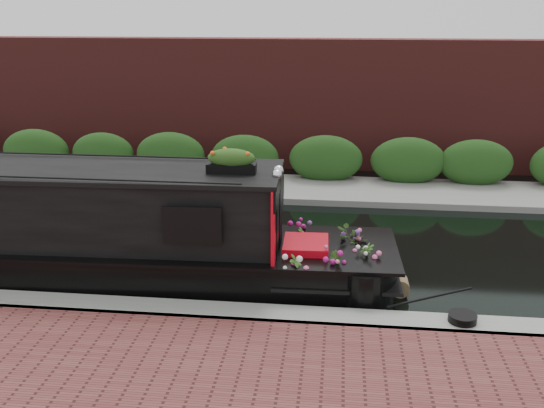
# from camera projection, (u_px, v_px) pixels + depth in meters

# --- Properties ---
(ground) EXTENTS (80.00, 80.00, 0.00)m
(ground) POSITION_uv_depth(u_px,v_px,m) (214.00, 246.00, 13.09)
(ground) COLOR black
(ground) RESTS_ON ground
(near_bank_coping) EXTENTS (40.00, 0.60, 0.50)m
(near_bank_coping) POSITION_uv_depth(u_px,v_px,m) (173.00, 321.00, 9.97)
(near_bank_coping) COLOR gray
(near_bank_coping) RESTS_ON ground
(far_bank_path) EXTENTS (40.00, 2.40, 0.34)m
(far_bank_path) POSITION_uv_depth(u_px,v_px,m) (244.00, 190.00, 17.05)
(far_bank_path) COLOR gray
(far_bank_path) RESTS_ON ground
(far_hedge) EXTENTS (40.00, 1.10, 2.80)m
(far_hedge) POSITION_uv_depth(u_px,v_px,m) (249.00, 181.00, 17.90)
(far_hedge) COLOR #1E4416
(far_hedge) RESTS_ON ground
(far_brick_wall) EXTENTS (40.00, 1.00, 8.00)m
(far_brick_wall) POSITION_uv_depth(u_px,v_px,m) (258.00, 164.00, 19.89)
(far_brick_wall) COLOR #58201E
(far_brick_wall) RESTS_ON ground
(narrowboat) EXTENTS (12.00, 2.43, 2.82)m
(narrowboat) POSITION_uv_depth(u_px,v_px,m) (59.00, 236.00, 11.32)
(narrowboat) COLOR black
(narrowboat) RESTS_ON ground
(rope_fender) EXTENTS (0.33, 0.38, 0.33)m
(rope_fender) POSITION_uv_depth(u_px,v_px,m) (400.00, 285.00, 10.86)
(rope_fender) COLOR brown
(rope_fender) RESTS_ON ground
(coiled_mooring_rope) EXTENTS (0.44, 0.44, 0.12)m
(coiled_mooring_rope) POSITION_uv_depth(u_px,v_px,m) (462.00, 318.00, 9.43)
(coiled_mooring_rope) COLOR black
(coiled_mooring_rope) RESTS_ON near_bank_coping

